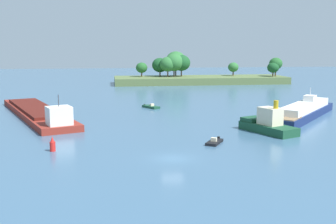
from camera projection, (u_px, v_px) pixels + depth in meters
The scene contains 8 objects.
ground_plane at pixel (173, 159), 47.86m from camera, with size 400.00×400.00×0.00m, color #3D607F.
treeline_island at pixel (195, 74), 144.18m from camera, with size 59.76×16.69×11.09m.
white_riverboat at pixel (304, 111), 74.72m from camera, with size 20.32×22.03×5.23m.
tugboat at pixel (267, 124), 62.21m from camera, with size 7.03×9.93×5.05m.
cargo_barge at pixel (38, 112), 76.36m from camera, with size 19.56×37.38×5.67m.
small_motorboat at pixel (214, 142), 55.23m from camera, with size 3.14×3.84×0.86m.
fishing_skiff at pixel (151, 107), 86.92m from camera, with size 3.63×4.49×0.96m.
channel_buoy_red at pixel (53, 145), 51.06m from camera, with size 0.70×0.70×1.90m.
Camera 1 is at (-6.97, -45.87, 12.94)m, focal length 44.02 mm.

